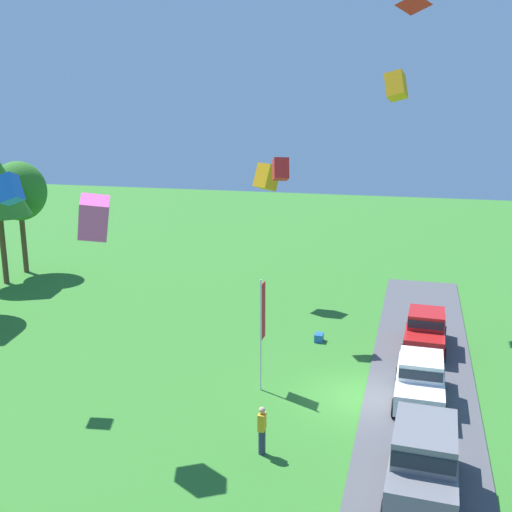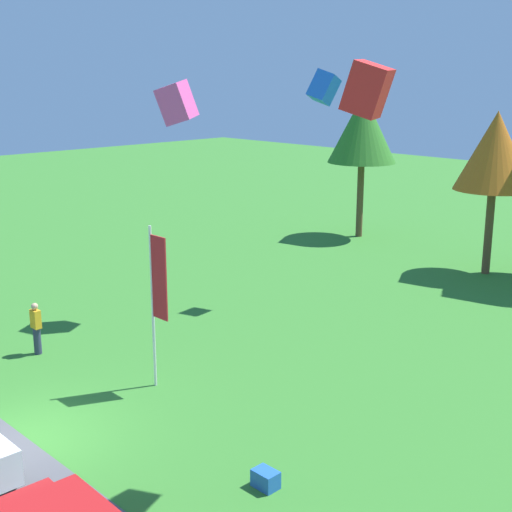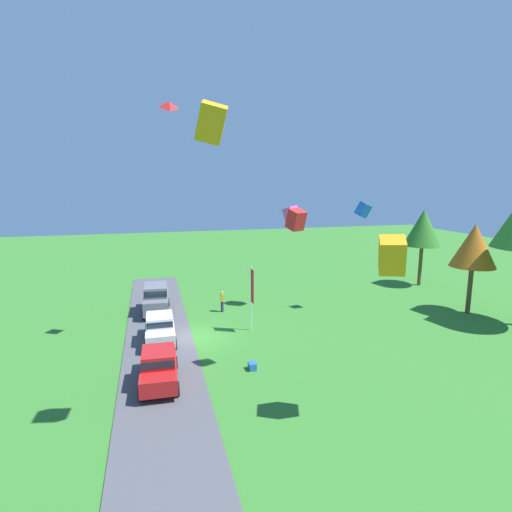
{
  "view_description": "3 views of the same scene",
  "coord_description": "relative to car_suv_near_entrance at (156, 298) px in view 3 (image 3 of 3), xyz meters",
  "views": [
    {
      "loc": [
        -22.25,
        -1.92,
        11.18
      ],
      "look_at": [
        1.0,
        4.44,
        5.34
      ],
      "focal_mm": 42.0,
      "sensor_mm": 36.0,
      "label": 1
    },
    {
      "loc": [
        15.32,
        -7.35,
        8.77
      ],
      "look_at": [
        2.38,
        5.33,
        4.1
      ],
      "focal_mm": 50.0,
      "sensor_mm": 36.0,
      "label": 2
    },
    {
      "loc": [
        25.86,
        -2.73,
        10.35
      ],
      "look_at": [
        0.4,
        4.06,
        5.48
      ],
      "focal_mm": 28.0,
      "sensor_mm": 36.0,
      "label": 3
    }
  ],
  "objects": [
    {
      "name": "flag_banner",
      "position": [
        5.8,
        6.43,
        1.69
      ],
      "size": [
        0.71,
        0.08,
        4.72
      ],
      "color": "silver",
      "rests_on": "ground"
    },
    {
      "name": "kite_box_low_drifter",
      "position": [
        1.1,
        10.99,
        6.46
      ],
      "size": [
        1.5,
        1.52,
        1.63
      ],
      "primitive_type": "cube",
      "rotation": [
        -0.14,
        0.3,
        3.58
      ],
      "color": "#EA4C9E"
    },
    {
      "name": "car_suv_near_entrance",
      "position": [
        0.0,
        0.0,
        0.0
      ],
      "size": [
        4.67,
        2.19,
        2.28
      ],
      "color": "slate",
      "rests_on": "ground"
    },
    {
      "name": "car_sedan_mid_row",
      "position": [
        11.84,
        -0.1,
        -0.25
      ],
      "size": [
        4.46,
        2.08,
        1.84
      ],
      "color": "red",
      "rests_on": "ground"
    },
    {
      "name": "tree_far_right",
      "position": [
        -2.3,
        26.17,
        4.58
      ],
      "size": [
        3.67,
        3.67,
        7.75
      ],
      "color": "brown",
      "rests_on": "ground"
    },
    {
      "name": "cooler_box",
      "position": [
        11.49,
        4.98,
        -1.1
      ],
      "size": [
        0.56,
        0.4,
        0.4
      ],
      "primitive_type": "cube",
      "color": "blue",
      "rests_on": "ground"
    },
    {
      "name": "kite_box_high_right",
      "position": [
        16.81,
        2.12,
        11.18
      ],
      "size": [
        1.44,
        1.33,
        1.69
      ],
      "primitive_type": "cube",
      "rotation": [
        -0.26,
        0.3,
        6.05
      ],
      "color": "orange"
    },
    {
      "name": "pavement_strip",
      "position": [
        5.87,
        0.04,
        -1.27
      ],
      "size": [
        36.0,
        4.4,
        0.06
      ],
      "primitive_type": "cube",
      "color": "#4C4C51",
      "rests_on": "ground"
    },
    {
      "name": "car_sedan_by_flagpole",
      "position": [
        6.16,
        0.12,
        -0.25
      ],
      "size": [
        4.42,
        1.99,
        1.84
      ],
      "color": "white",
      "rests_on": "ground"
    },
    {
      "name": "kite_box_over_trees",
      "position": [
        12.18,
        7.18,
        7.15
      ],
      "size": [
        1.19,
        1.02,
        1.2
      ],
      "primitive_type": "cube",
      "rotation": [
        0.03,
        0.3,
        0.38
      ],
      "color": "red"
    },
    {
      "name": "kite_diamond_topmost",
      "position": [
        6.38,
        1.22,
        13.58
      ],
      "size": [
        1.07,
        1.07,
        0.73
      ],
      "primitive_type": "pyramid",
      "rotation": [
        -0.48,
        0.0,
        4.88
      ],
      "color": "red"
    },
    {
      "name": "ground_plane",
      "position": [
        5.87,
        2.54,
        -1.3
      ],
      "size": [
        120.0,
        120.0,
        0.0
      ],
      "primitive_type": "plane",
      "color": "#337528"
    },
    {
      "name": "person_on_lawn",
      "position": [
        0.98,
        5.16,
        -0.42
      ],
      "size": [
        0.36,
        0.24,
        1.71
      ],
      "color": "#2D334C",
      "rests_on": "ground"
    },
    {
      "name": "kite_box_near_flag",
      "position": [
        3.5,
        16.05,
        6.94
      ],
      "size": [
        1.12,
        1.21,
        1.41
      ],
      "primitive_type": "cube",
      "rotation": [
        -0.36,
        0.3,
        0.17
      ],
      "color": "blue"
    },
    {
      "name": "tree_right_of_center",
      "position": [
        6.33,
        24.25,
        4.16
      ],
      "size": [
        3.42,
        3.42,
        7.21
      ],
      "color": "brown",
      "rests_on": "ground"
    },
    {
      "name": "kite_box_high_left",
      "position": [
        17.72,
        9.28,
        6.14
      ],
      "size": [
        1.68,
        1.59,
        1.69
      ],
      "primitive_type": "cube",
      "rotation": [
        0.04,
        0.3,
        5.79
      ],
      "color": "orange"
    }
  ]
}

